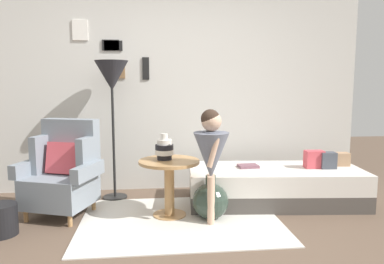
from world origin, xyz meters
name	(u,v)px	position (x,y,z in m)	size (l,w,h in m)	color
ground_plane	(186,256)	(0.00, 0.00, 0.00)	(12.00, 12.00, 0.00)	brown
gallery_wall	(171,86)	(0.00, 1.95, 1.30)	(4.80, 0.12, 2.60)	beige
rug	(181,220)	(0.01, 0.74, 0.01)	(1.93, 1.43, 0.01)	silver
armchair	(63,172)	(-1.16, 1.07, 0.44)	(0.88, 0.77, 0.97)	tan
daybed	(275,186)	(1.11, 1.17, 0.20)	(1.96, 0.97, 0.40)	#4C4742
pillow_head	(340,159)	(1.89, 1.22, 0.47)	(0.21, 0.12, 0.15)	tan
pillow_mid	(328,160)	(1.69, 1.10, 0.49)	(0.17, 0.12, 0.18)	#474C56
pillow_back	(314,159)	(1.54, 1.14, 0.50)	(0.20, 0.12, 0.20)	#D64C56
side_table	(169,176)	(-0.09, 0.89, 0.42)	(0.61, 0.61, 0.58)	tan
vase_striped	(164,149)	(-0.13, 0.93, 0.69)	(0.18, 0.18, 0.26)	black
floor_lamp	(112,81)	(-0.69, 1.56, 1.36)	(0.38, 0.38, 1.59)	black
person_child	(211,151)	(0.30, 0.66, 0.70)	(0.34, 0.34, 1.10)	#D8AD8E
book_on_daybed	(248,166)	(0.82, 1.24, 0.42)	(0.22, 0.16, 0.03)	#7A4F5C
demijohn_near	(210,201)	(0.31, 0.77, 0.18)	(0.36, 0.36, 0.44)	#2D3D33
magazine_basket	(1,220)	(-1.59, 0.58, 0.14)	(0.28, 0.28, 0.28)	black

